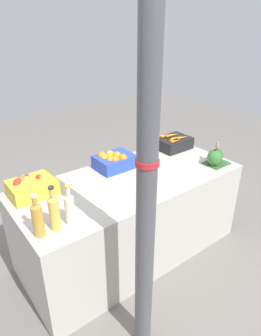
{
  "coord_description": "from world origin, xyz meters",
  "views": [
    {
      "loc": [
        -1.36,
        -1.77,
        1.99
      ],
      "look_at": [
        0.0,
        0.0,
        0.88
      ],
      "focal_mm": 32.0,
      "sensor_mm": 36.0,
      "label": 1
    }
  ],
  "objects_px": {
    "apple_crate": "(33,186)",
    "broccoli_pile": "(215,157)",
    "juice_bottle_golden": "(54,211)",
    "juice_bottle_cloudy": "(69,207)",
    "support_pole": "(147,165)",
    "orange_crate": "(114,161)",
    "juice_bottle_amber": "(38,218)",
    "carrot_crate": "(173,143)",
    "sparrow_bird": "(218,146)"
  },
  "relations": [
    {
      "from": "apple_crate",
      "to": "broccoli_pile",
      "type": "xyz_separation_m",
      "value": [
        1.54,
        -0.51,
        0.0
      ]
    },
    {
      "from": "broccoli_pile",
      "to": "juice_bottle_golden",
      "type": "distance_m",
      "value": 1.58
    },
    {
      "from": "broccoli_pile",
      "to": "juice_bottle_cloudy",
      "type": "distance_m",
      "value": 1.48
    },
    {
      "from": "support_pole",
      "to": "orange_crate",
      "type": "distance_m",
      "value": 1.22
    },
    {
      "from": "apple_crate",
      "to": "orange_crate",
      "type": "xyz_separation_m",
      "value": [
        0.75,
        -0.01,
        0.0
      ]
    },
    {
      "from": "apple_crate",
      "to": "juice_bottle_amber",
      "type": "bearing_deg",
      "value": -107.25
    },
    {
      "from": "apple_crate",
      "to": "juice_bottle_amber",
      "type": "distance_m",
      "value": 0.53
    },
    {
      "from": "broccoli_pile",
      "to": "orange_crate",
      "type": "bearing_deg",
      "value": 147.3
    },
    {
      "from": "support_pole",
      "to": "juice_bottle_golden",
      "type": "height_order",
      "value": "support_pole"
    },
    {
      "from": "carrot_crate",
      "to": "juice_bottle_golden",
      "type": "distance_m",
      "value": 1.62
    },
    {
      "from": "juice_bottle_amber",
      "to": "juice_bottle_golden",
      "type": "xyz_separation_m",
      "value": [
        0.11,
        -0.0,
        0.01
      ]
    },
    {
      "from": "apple_crate",
      "to": "juice_bottle_golden",
      "type": "xyz_separation_m",
      "value": [
        -0.05,
        -0.5,
        0.06
      ]
    },
    {
      "from": "carrot_crate",
      "to": "sparrow_bird",
      "type": "bearing_deg",
      "value": -84.32
    },
    {
      "from": "broccoli_pile",
      "to": "sparrow_bird",
      "type": "xyz_separation_m",
      "value": [
        0.01,
        0.0,
        0.1
      ]
    },
    {
      "from": "orange_crate",
      "to": "juice_bottle_cloudy",
      "type": "distance_m",
      "value": 0.85
    },
    {
      "from": "orange_crate",
      "to": "carrot_crate",
      "type": "height_order",
      "value": "carrot_crate"
    },
    {
      "from": "juice_bottle_cloudy",
      "to": "sparrow_bird",
      "type": "relative_size",
      "value": 2.48
    },
    {
      "from": "support_pole",
      "to": "juice_bottle_amber",
      "type": "distance_m",
      "value": 0.79
    },
    {
      "from": "juice_bottle_amber",
      "to": "broccoli_pile",
      "type": "bearing_deg",
      "value": -0.34
    },
    {
      "from": "carrot_crate",
      "to": "broccoli_pile",
      "type": "relative_size",
      "value": 1.45
    },
    {
      "from": "broccoli_pile",
      "to": "juice_bottle_cloudy",
      "type": "height_order",
      "value": "juice_bottle_cloudy"
    },
    {
      "from": "orange_crate",
      "to": "juice_bottle_golden",
      "type": "height_order",
      "value": "juice_bottle_golden"
    },
    {
      "from": "carrot_crate",
      "to": "juice_bottle_golden",
      "type": "height_order",
      "value": "juice_bottle_golden"
    },
    {
      "from": "orange_crate",
      "to": "carrot_crate",
      "type": "distance_m",
      "value": 0.75
    },
    {
      "from": "support_pole",
      "to": "carrot_crate",
      "type": "height_order",
      "value": "support_pole"
    },
    {
      "from": "broccoli_pile",
      "to": "sparrow_bird",
      "type": "bearing_deg",
      "value": 6.19
    },
    {
      "from": "orange_crate",
      "to": "sparrow_bird",
      "type": "height_order",
      "value": "sparrow_bird"
    },
    {
      "from": "support_pole",
      "to": "juice_bottle_cloudy",
      "type": "relative_size",
      "value": 9.48
    },
    {
      "from": "support_pole",
      "to": "sparrow_bird",
      "type": "distance_m",
      "value": 1.42
    },
    {
      "from": "apple_crate",
      "to": "orange_crate",
      "type": "distance_m",
      "value": 0.75
    },
    {
      "from": "support_pole",
      "to": "orange_crate",
      "type": "xyz_separation_m",
      "value": [
        0.48,
        1.01,
        -0.48
      ]
    },
    {
      "from": "broccoli_pile",
      "to": "juice_bottle_amber",
      "type": "bearing_deg",
      "value": 179.66
    },
    {
      "from": "orange_crate",
      "to": "juice_bottle_cloudy",
      "type": "relative_size",
      "value": 1.21
    },
    {
      "from": "orange_crate",
      "to": "sparrow_bird",
      "type": "relative_size",
      "value": 3.0
    },
    {
      "from": "orange_crate",
      "to": "juice_bottle_amber",
      "type": "height_order",
      "value": "juice_bottle_amber"
    },
    {
      "from": "juice_bottle_amber",
      "to": "juice_bottle_golden",
      "type": "height_order",
      "value": "juice_bottle_golden"
    },
    {
      "from": "support_pole",
      "to": "juice_bottle_golden",
      "type": "xyz_separation_m",
      "value": [
        -0.32,
        0.51,
        -0.43
      ]
    },
    {
      "from": "apple_crate",
      "to": "juice_bottle_cloudy",
      "type": "distance_m",
      "value": 0.51
    },
    {
      "from": "juice_bottle_amber",
      "to": "juice_bottle_golden",
      "type": "relative_size",
      "value": 0.95
    },
    {
      "from": "support_pole",
      "to": "juice_bottle_amber",
      "type": "height_order",
      "value": "support_pole"
    },
    {
      "from": "juice_bottle_cloudy",
      "to": "juice_bottle_golden",
      "type": "bearing_deg",
      "value": 180.0
    },
    {
      "from": "support_pole",
      "to": "orange_crate",
      "type": "bearing_deg",
      "value": 64.65
    },
    {
      "from": "broccoli_pile",
      "to": "sparrow_bird",
      "type": "height_order",
      "value": "sparrow_bird"
    },
    {
      "from": "carrot_crate",
      "to": "juice_bottle_golden",
      "type": "bearing_deg",
      "value": -162.23
    },
    {
      "from": "orange_crate",
      "to": "broccoli_pile",
      "type": "height_order",
      "value": "orange_crate"
    },
    {
      "from": "support_pole",
      "to": "sparrow_bird",
      "type": "relative_size",
      "value": 23.52
    },
    {
      "from": "support_pole",
      "to": "juice_bottle_amber",
      "type": "relative_size",
      "value": 9.11
    },
    {
      "from": "orange_crate",
      "to": "juice_bottle_golden",
      "type": "relative_size",
      "value": 1.1
    },
    {
      "from": "carrot_crate",
      "to": "juice_bottle_golden",
      "type": "xyz_separation_m",
      "value": [
        -1.54,
        -0.49,
        0.07
      ]
    },
    {
      "from": "sparrow_bird",
      "to": "broccoli_pile",
      "type": "bearing_deg",
      "value": 147.63
    }
  ]
}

